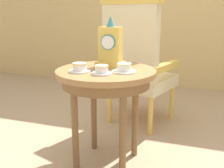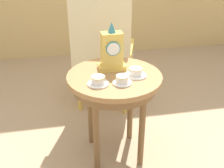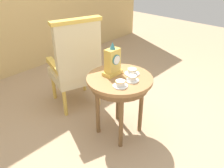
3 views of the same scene
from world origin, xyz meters
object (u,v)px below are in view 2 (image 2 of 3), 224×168
at_px(teacup_left, 98,81).
at_px(teacup_center, 136,73).
at_px(teacup_right, 122,80).
at_px(side_table, 115,86).
at_px(mantel_clock, 111,51).
at_px(armchair, 103,50).

height_order(teacup_left, teacup_center, same).
relative_size(teacup_left, teacup_right, 1.11).
relative_size(side_table, mantel_clock, 2.01).
relative_size(side_table, teacup_left, 4.90).
bearing_deg(side_table, teacup_center, -18.73).
bearing_deg(mantel_clock, teacup_center, -44.98).
height_order(teacup_right, armchair, armchair).
relative_size(teacup_right, armchair, 0.11).
bearing_deg(teacup_right, mantel_clock, 96.35).
bearing_deg(armchair, side_table, -92.99).
distance_m(teacup_center, armchair, 0.77).
distance_m(teacup_center, mantel_clock, 0.22).
bearing_deg(teacup_center, mantel_clock, 135.02).
height_order(side_table, teacup_center, teacup_center).
bearing_deg(teacup_center, armchair, 97.07).
distance_m(teacup_left, mantel_clock, 0.27).
xyz_separation_m(teacup_left, mantel_clock, (0.13, 0.21, 0.11)).
height_order(teacup_right, mantel_clock, mantel_clock).
height_order(side_table, armchair, armchair).
xyz_separation_m(mantel_clock, armchair, (0.04, 0.62, -0.22)).
distance_m(teacup_left, teacup_center, 0.27).
xyz_separation_m(teacup_center, mantel_clock, (-0.14, 0.14, 0.11)).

